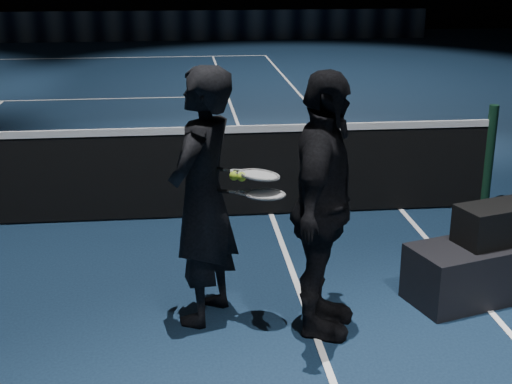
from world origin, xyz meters
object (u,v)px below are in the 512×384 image
(player_bench, at_px, (498,266))
(player_a, at_px, (203,198))
(racket_lower, at_px, (265,194))
(tennis_balls, at_px, (238,174))
(racket_bag, at_px, (503,222))
(racket_upper, at_px, (259,175))
(player_b, at_px, (322,207))

(player_bench, bearing_deg, player_a, 166.80)
(racket_lower, height_order, tennis_balls, tennis_balls)
(player_a, bearing_deg, racket_lower, 99.05)
(tennis_balls, bearing_deg, player_bench, 6.07)
(racket_bag, height_order, racket_upper, racket_upper)
(player_a, distance_m, racket_lower, 0.45)
(player_b, height_order, racket_upper, player_b)
(player_bench, bearing_deg, racket_bag, 0.00)
(racket_upper, bearing_deg, tennis_balls, -170.43)
(player_a, bearing_deg, racket_upper, 104.76)
(player_bench, bearing_deg, racket_upper, 170.25)
(player_a, xyz_separation_m, player_b, (0.80, -0.28, 0.00))
(racket_bag, relative_size, racket_upper, 1.10)
(player_bench, xyz_separation_m, tennis_balls, (-2.07, -0.22, 0.90))
(racket_bag, distance_m, player_a, 2.35)
(racket_upper, distance_m, tennis_balls, 0.15)
(player_bench, height_order, racket_upper, racket_upper)
(player_bench, relative_size, player_b, 0.80)
(racket_lower, bearing_deg, player_b, -0.00)
(player_a, xyz_separation_m, tennis_balls, (0.24, -0.08, 0.19))
(racket_lower, bearing_deg, racket_bag, 27.74)
(racket_bag, distance_m, racket_lower, 1.95)
(racket_bag, xyz_separation_m, racket_upper, (-1.93, -0.23, 0.52))
(player_a, height_order, tennis_balls, player_a)
(racket_bag, bearing_deg, tennis_balls, 169.36)
(player_bench, relative_size, racket_bag, 2.00)
(player_bench, xyz_separation_m, player_a, (-2.32, -0.14, 0.71))
(racket_upper, bearing_deg, player_a, -178.29)
(racket_bag, relative_size, racket_lower, 1.10)
(player_bench, bearing_deg, racket_lower, 171.98)
(player_bench, distance_m, player_b, 1.72)
(player_bench, height_order, player_b, player_b)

